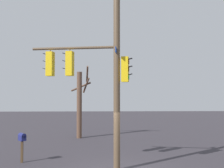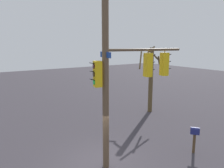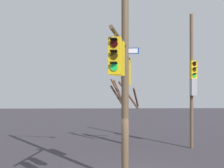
# 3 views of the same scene
# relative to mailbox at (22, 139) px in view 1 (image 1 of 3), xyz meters

# --- Properties ---
(main_signal_pole_assembly) EXTENTS (4.53, 4.19, 9.82)m
(main_signal_pole_assembly) POSITION_rel_mailbox_xyz_m (3.95, -1.50, 3.98)
(main_signal_pole_assembly) COLOR brown
(main_signal_pole_assembly) RESTS_ON ground
(mailbox) EXTENTS (0.46, 0.49, 1.41)m
(mailbox) POSITION_rel_mailbox_xyz_m (0.00, 0.00, 0.00)
(mailbox) COLOR #4C3823
(mailbox) RESTS_ON ground
(bare_tree_corner) EXTENTS (1.58, 1.47, 5.39)m
(bare_tree_corner) POSITION_rel_mailbox_xyz_m (2.17, 7.14, 1.56)
(bare_tree_corner) COLOR brown
(bare_tree_corner) RESTS_ON ground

